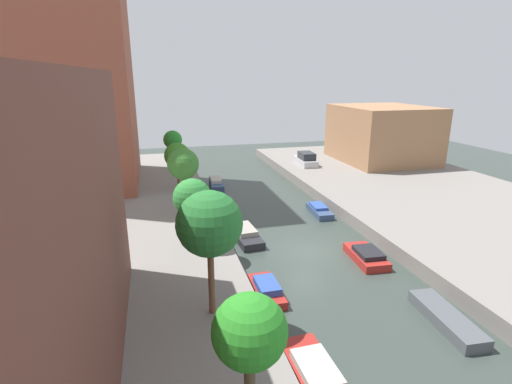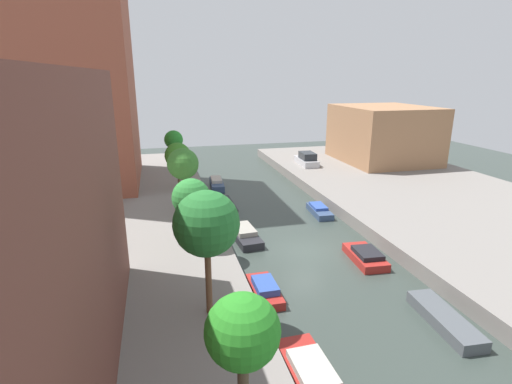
{
  "view_description": "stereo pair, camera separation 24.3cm",
  "coord_description": "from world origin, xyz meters",
  "px_view_note": "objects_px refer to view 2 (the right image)",
  "views": [
    {
      "loc": [
        -9.27,
        -22.26,
        11.26
      ],
      "look_at": [
        -1.19,
        8.53,
        1.74
      ],
      "focal_mm": 27.45,
      "sensor_mm": 36.0,
      "label": 1
    },
    {
      "loc": [
        -9.04,
        -22.32,
        11.26
      ],
      "look_at": [
        -1.19,
        8.53,
        1.74
      ],
      "focal_mm": 27.45,
      "sensor_mm": 36.0,
      "label": 2
    }
  ],
  "objects_px": {
    "street_tree_4": "(178,156)",
    "moored_boat_left_4": "(226,205)",
    "parked_car": "(307,160)",
    "moored_boat_left_3": "(244,234)",
    "street_tree_1": "(206,224)",
    "moored_boat_left_1": "(311,374)",
    "moored_boat_left_2": "(265,290)",
    "moored_boat_right_2": "(366,256)",
    "apartment_tower_far": "(71,47)",
    "moored_boat_right_3": "(319,210)",
    "street_tree_0": "(243,334)",
    "street_tree_2": "(191,198)",
    "moored_boat_right_1": "(444,319)",
    "street_tree_3": "(183,164)",
    "moored_boat_left_5": "(217,184)",
    "low_block_right": "(383,134)",
    "street_tree_5": "(174,140)"
  },
  "relations": [
    {
      "from": "street_tree_0",
      "to": "moored_boat_left_2",
      "type": "height_order",
      "value": "street_tree_0"
    },
    {
      "from": "street_tree_4",
      "to": "parked_car",
      "type": "bearing_deg",
      "value": 21.97
    },
    {
      "from": "parked_car",
      "to": "moored_boat_left_2",
      "type": "relative_size",
      "value": 1.35
    },
    {
      "from": "street_tree_1",
      "to": "street_tree_3",
      "type": "relative_size",
      "value": 1.13
    },
    {
      "from": "parked_car",
      "to": "moored_boat_left_3",
      "type": "height_order",
      "value": "parked_car"
    },
    {
      "from": "street_tree_2",
      "to": "moored_boat_left_2",
      "type": "bearing_deg",
      "value": -58.32
    },
    {
      "from": "moored_boat_left_3",
      "to": "moored_boat_left_1",
      "type": "bearing_deg",
      "value": -92.22
    },
    {
      "from": "street_tree_5",
      "to": "moored_boat_right_3",
      "type": "distance_m",
      "value": 19.07
    },
    {
      "from": "street_tree_3",
      "to": "moored_boat_right_1",
      "type": "xyz_separation_m",
      "value": [
        10.71,
        -16.22,
        -4.51
      ]
    },
    {
      "from": "street_tree_4",
      "to": "street_tree_5",
      "type": "distance_m",
      "value": 7.24
    },
    {
      "from": "low_block_right",
      "to": "moored_boat_left_2",
      "type": "distance_m",
      "value": 33.61
    },
    {
      "from": "parked_car",
      "to": "moored_boat_left_5",
      "type": "bearing_deg",
      "value": -161.51
    },
    {
      "from": "street_tree_4",
      "to": "moored_boat_left_1",
      "type": "distance_m",
      "value": 25.75
    },
    {
      "from": "moored_boat_left_1",
      "to": "moored_boat_right_1",
      "type": "bearing_deg",
      "value": 13.89
    },
    {
      "from": "street_tree_1",
      "to": "moored_boat_left_4",
      "type": "relative_size",
      "value": 1.29
    },
    {
      "from": "street_tree_0",
      "to": "parked_car",
      "type": "distance_m",
      "value": 37.9
    },
    {
      "from": "street_tree_2",
      "to": "moored_boat_left_4",
      "type": "height_order",
      "value": "street_tree_2"
    },
    {
      "from": "street_tree_2",
      "to": "parked_car",
      "type": "distance_m",
      "value": 25.24
    },
    {
      "from": "apartment_tower_far",
      "to": "street_tree_4",
      "type": "relative_size",
      "value": 5.96
    },
    {
      "from": "street_tree_4",
      "to": "moored_boat_left_3",
      "type": "bearing_deg",
      "value": -71.42
    },
    {
      "from": "street_tree_3",
      "to": "moored_boat_left_2",
      "type": "height_order",
      "value": "street_tree_3"
    },
    {
      "from": "apartment_tower_far",
      "to": "moored_boat_right_2",
      "type": "distance_m",
      "value": 31.27
    },
    {
      "from": "moored_boat_right_3",
      "to": "street_tree_3",
      "type": "bearing_deg",
      "value": 177.34
    },
    {
      "from": "moored_boat_left_1",
      "to": "moored_boat_left_4",
      "type": "bearing_deg",
      "value": 88.84
    },
    {
      "from": "street_tree_4",
      "to": "moored_boat_left_3",
      "type": "distance_m",
      "value": 12.51
    },
    {
      "from": "street_tree_5",
      "to": "moored_boat_left_2",
      "type": "distance_m",
      "value": 26.63
    },
    {
      "from": "street_tree_4",
      "to": "moored_boat_left_4",
      "type": "bearing_deg",
      "value": -49.53
    },
    {
      "from": "street_tree_0",
      "to": "apartment_tower_far",
      "type": "bearing_deg",
      "value": 105.06
    },
    {
      "from": "low_block_right",
      "to": "street_tree_5",
      "type": "relative_size",
      "value": 2.56
    },
    {
      "from": "street_tree_3",
      "to": "moored_boat_left_5",
      "type": "height_order",
      "value": "street_tree_3"
    },
    {
      "from": "moored_boat_left_5",
      "to": "parked_car",
      "type": "bearing_deg",
      "value": 18.49
    },
    {
      "from": "moored_boat_left_4",
      "to": "street_tree_1",
      "type": "bearing_deg",
      "value": -102.35
    },
    {
      "from": "street_tree_0",
      "to": "moored_boat_left_3",
      "type": "bearing_deg",
      "value": 77.33
    },
    {
      "from": "moored_boat_left_1",
      "to": "moored_boat_left_2",
      "type": "bearing_deg",
      "value": 90.43
    },
    {
      "from": "street_tree_1",
      "to": "moored_boat_left_2",
      "type": "xyz_separation_m",
      "value": [
        3.22,
        2.29,
        -4.9
      ]
    },
    {
      "from": "moored_boat_left_1",
      "to": "moored_boat_left_2",
      "type": "xyz_separation_m",
      "value": [
        -0.05,
        6.38,
        -0.05
      ]
    },
    {
      "from": "street_tree_4",
      "to": "moored_boat_left_5",
      "type": "height_order",
      "value": "street_tree_4"
    },
    {
      "from": "apartment_tower_far",
      "to": "street_tree_2",
      "type": "xyz_separation_m",
      "value": [
        8.73,
        -17.82,
        -9.65
      ]
    },
    {
      "from": "moored_boat_left_5",
      "to": "moored_boat_right_1",
      "type": "relative_size",
      "value": 0.98
    },
    {
      "from": "moored_boat_left_5",
      "to": "apartment_tower_far",
      "type": "bearing_deg",
      "value": 172.06
    },
    {
      "from": "apartment_tower_far",
      "to": "moored_boat_right_3",
      "type": "distance_m",
      "value": 26.73
    },
    {
      "from": "moored_boat_left_2",
      "to": "moored_boat_right_2",
      "type": "distance_m",
      "value": 7.59
    },
    {
      "from": "street_tree_1",
      "to": "moored_boat_right_3",
      "type": "distance_m",
      "value": 18.12
    },
    {
      "from": "street_tree_3",
      "to": "parked_car",
      "type": "xyz_separation_m",
      "value": [
        15.36,
        13.42,
        -3.17
      ]
    },
    {
      "from": "parked_car",
      "to": "moored_boat_left_1",
      "type": "xyz_separation_m",
      "value": [
        -12.09,
        -31.48,
        -1.24
      ]
    },
    {
      "from": "parked_car",
      "to": "moored_boat_left_3",
      "type": "relative_size",
      "value": 1.01
    },
    {
      "from": "parked_car",
      "to": "street_tree_1",
      "type": "bearing_deg",
      "value": -119.29
    },
    {
      "from": "moored_boat_right_3",
      "to": "street_tree_0",
      "type": "bearing_deg",
      "value": -118.37
    },
    {
      "from": "moored_boat_left_1",
      "to": "moored_boat_right_3",
      "type": "relative_size",
      "value": 1.11
    },
    {
      "from": "moored_boat_right_2",
      "to": "moored_boat_left_1",
      "type": "bearing_deg",
      "value": -129.57
    }
  ]
}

